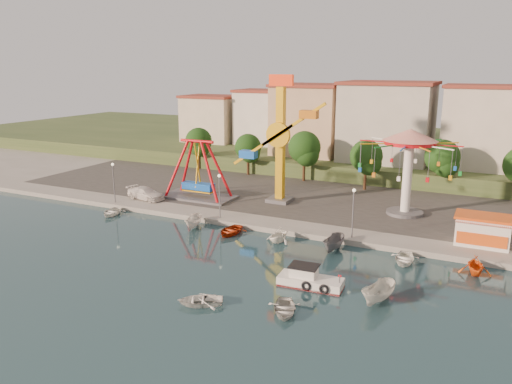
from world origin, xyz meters
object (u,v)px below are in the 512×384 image
Objects in this scene: cabin_motorboat at (309,280)px; rowboat_a at (284,309)px; van at (146,193)px; wave_swinger at (409,153)px; kamikaze_tower at (283,144)px; skiff at (379,294)px; pirate_ship_ride at (198,171)px.

cabin_motorboat is 5.33m from rowboat_a.
cabin_motorboat is 0.99× the size of van.
wave_swinger is 2.07× the size of van.
wave_swinger is (15.53, 1.55, -0.18)m from kamikaze_tower.
van is (-28.90, 20.43, 1.05)m from rowboat_a.
rowboat_a is 0.83× the size of skiff.
kamikaze_tower is at bearing 13.91° from pirate_ship_ride.
rowboat_a is 7.65m from skiff.
rowboat_a is 0.63× the size of van.
wave_swinger is at bearing -68.07° from van.
wave_swinger is 2.09× the size of cabin_motorboat.
pirate_ship_ride is 0.61× the size of kamikaze_tower.
cabin_motorboat is 1.58× the size of rowboat_a.
skiff is at bearing -106.19° from van.
kamikaze_tower is 15.61m from wave_swinger.
cabin_motorboat is at bearing -99.39° from wave_swinger.
kamikaze_tower is 2.94× the size of van.
van reaches higher than rowboat_a.
van is (-32.75, -8.11, -6.78)m from wave_swinger.
kamikaze_tower reaches higher than skiff.
wave_swinger is 25.02m from skiff.
wave_swinger reaches higher than skiff.
cabin_motorboat reaches higher than rowboat_a.
skiff is (17.68, -22.26, -7.56)m from kamikaze_tower.
skiff is at bearing -9.50° from cabin_motorboat.
cabin_motorboat is 1.31× the size of skiff.
van is (-28.92, 15.10, 0.90)m from cabin_motorboat.
skiff is 0.76× the size of van.
kamikaze_tower reaches higher than cabin_motorboat.
van is at bearing -147.79° from pirate_ship_ride.
kamikaze_tower is 3.88× the size of skiff.
kamikaze_tower is at bearing 144.71° from skiff.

